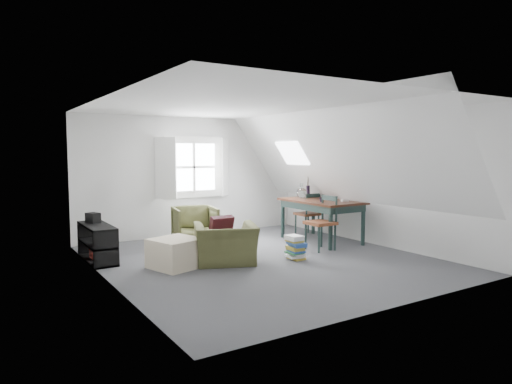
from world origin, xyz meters
TOP-DOWN VIEW (x-y plane):
  - floor at (0.00, 0.00)m, footprint 5.50×5.50m
  - ceiling at (0.00, 0.00)m, footprint 5.50×5.50m
  - wall_back at (0.00, 2.75)m, footprint 5.00×0.00m
  - wall_front at (0.00, -2.75)m, footprint 5.00×0.00m
  - wall_left at (-2.50, 0.00)m, footprint 0.00×5.50m
  - wall_right at (2.50, 0.00)m, footprint 0.00×5.50m
  - slope_left at (-1.55, 0.00)m, footprint 3.19×5.50m
  - slope_right at (1.55, 0.00)m, footprint 3.19×5.50m
  - dormer_window at (0.00, 2.68)m, footprint 1.71×0.35m
  - skylight at (1.55, 1.30)m, footprint 0.35×0.75m
  - armchair_near at (-0.65, 0.10)m, footprint 1.21×1.14m
  - armchair_far at (-0.42, 1.75)m, footprint 0.93×0.95m
  - throw_pillow at (-0.65, 0.25)m, footprint 0.39×0.23m
  - ottoman at (-1.42, 0.29)m, footprint 0.84×0.84m
  - dining_table at (1.83, 0.70)m, footprint 0.99×1.65m
  - demijohn at (1.68, 1.15)m, footprint 0.21×0.21m
  - vase_twigs at (1.93, 1.25)m, footprint 0.08×0.09m
  - cup at (1.58, 0.40)m, footprint 0.11×0.11m
  - paper_box at (2.03, 0.25)m, footprint 0.15×0.12m
  - dining_chair_far at (2.01, 1.34)m, footprint 0.43×0.43m
  - dining_chair_near at (1.32, 0.08)m, footprint 0.46×0.46m
  - media_shelf at (-2.33, 1.33)m, footprint 0.39×1.16m
  - electronics_box at (-2.33, 1.62)m, footprint 0.23×0.27m
  - magazine_stack at (0.46, -0.26)m, footprint 0.30×0.35m

SIDE VIEW (x-z plane):
  - floor at x=0.00m, z-range 0.00..0.00m
  - armchair_near at x=-0.65m, z-range -0.31..0.31m
  - armchair_far at x=-0.42m, z-range -0.37..0.37m
  - magazine_stack at x=0.46m, z-range 0.00..0.40m
  - ottoman at x=-1.42m, z-range 0.00..0.45m
  - media_shelf at x=-2.33m, z-range -0.03..0.57m
  - dining_chair_far at x=2.01m, z-range 0.02..0.93m
  - dining_chair_near at x=1.32m, z-range 0.02..1.00m
  - throw_pillow at x=-0.65m, z-range 0.35..0.75m
  - electronics_box at x=-2.33m, z-range 0.58..0.76m
  - dining_table at x=1.83m, z-range 0.30..1.13m
  - cup at x=1.58m, z-range 0.78..0.87m
  - paper_box at x=2.03m, z-range 0.83..0.87m
  - demijohn at x=1.68m, z-range 0.80..1.10m
  - vase_twigs at x=1.93m, z-range 0.65..1.27m
  - wall_back at x=0.00m, z-range -1.25..3.75m
  - wall_front at x=0.00m, z-range -1.25..3.75m
  - wall_left at x=-2.50m, z-range -1.50..4.00m
  - wall_right at x=2.50m, z-range -1.50..4.00m
  - dormer_window at x=0.00m, z-range 0.80..2.10m
  - skylight at x=1.55m, z-range 1.51..1.98m
  - slope_left at x=-1.55m, z-range -0.47..4.02m
  - slope_right at x=1.55m, z-range -0.47..4.02m
  - ceiling at x=0.00m, z-range 2.50..2.50m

